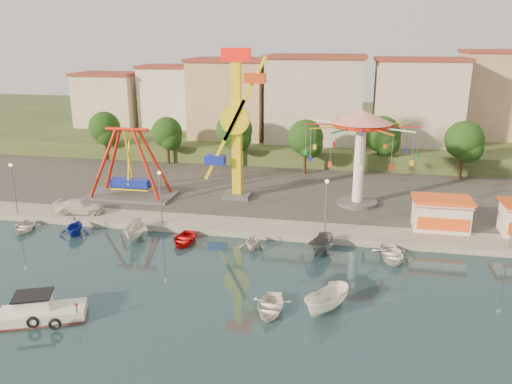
% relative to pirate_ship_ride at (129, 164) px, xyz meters
% --- Properties ---
extents(ground, '(200.00, 200.00, 0.00)m').
position_rel_pirate_ship_ride_xyz_m(ground, '(14.56, -20.42, -4.39)').
color(ground, '#142F38').
rests_on(ground, ground).
extents(quay_deck, '(200.00, 100.00, 0.60)m').
position_rel_pirate_ship_ride_xyz_m(quay_deck, '(14.56, 41.58, -4.09)').
color(quay_deck, '#9E998E').
rests_on(quay_deck, ground).
extents(asphalt_pad, '(90.00, 28.00, 0.01)m').
position_rel_pirate_ship_ride_xyz_m(asphalt_pad, '(14.56, 9.58, -3.79)').
color(asphalt_pad, '#4C4944').
rests_on(asphalt_pad, quay_deck).
extents(hill_terrace, '(200.00, 60.00, 3.00)m').
position_rel_pirate_ship_ride_xyz_m(hill_terrace, '(14.56, 46.58, -2.89)').
color(hill_terrace, '#384C26').
rests_on(hill_terrace, ground).
extents(pirate_ship_ride, '(10.00, 5.00, 8.00)m').
position_rel_pirate_ship_ride_xyz_m(pirate_ship_ride, '(0.00, 0.00, 0.00)').
color(pirate_ship_ride, '#59595E').
rests_on(pirate_ship_ride, quay_deck).
extents(kamikaze_tower, '(5.14, 3.10, 16.50)m').
position_rel_pirate_ship_ride_xyz_m(kamikaze_tower, '(12.26, 1.85, 4.16)').
color(kamikaze_tower, '#59595E').
rests_on(kamikaze_tower, quay_deck).
extents(wave_swinger, '(11.60, 11.60, 10.40)m').
position_rel_pirate_ship_ride_xyz_m(wave_swinger, '(25.47, 2.02, 3.80)').
color(wave_swinger, '#59595E').
rests_on(wave_swinger, quay_deck).
extents(booth_left, '(5.40, 3.78, 3.08)m').
position_rel_pirate_ship_ride_xyz_m(booth_left, '(33.25, -3.93, -2.23)').
color(booth_left, white).
rests_on(booth_left, quay_deck).
extents(lamp_post_0, '(0.14, 0.14, 5.00)m').
position_rel_pirate_ship_ride_xyz_m(lamp_post_0, '(-9.44, -7.42, -1.29)').
color(lamp_post_0, '#59595E').
rests_on(lamp_post_0, quay_deck).
extents(lamp_post_1, '(0.14, 0.14, 5.00)m').
position_rel_pirate_ship_ride_xyz_m(lamp_post_1, '(6.56, -7.42, -1.29)').
color(lamp_post_1, '#59595E').
rests_on(lamp_post_1, quay_deck).
extents(lamp_post_2, '(0.14, 0.14, 5.00)m').
position_rel_pirate_ship_ride_xyz_m(lamp_post_2, '(22.56, -7.42, -1.29)').
color(lamp_post_2, '#59595E').
rests_on(lamp_post_2, quay_deck).
extents(tree_0, '(4.60, 4.60, 7.19)m').
position_rel_pirate_ship_ride_xyz_m(tree_0, '(-11.44, 16.56, 1.08)').
color(tree_0, '#382314').
rests_on(tree_0, quay_deck).
extents(tree_1, '(4.35, 4.35, 6.80)m').
position_rel_pirate_ship_ride_xyz_m(tree_1, '(-1.44, 15.82, 0.81)').
color(tree_1, '#382314').
rests_on(tree_1, quay_deck).
extents(tree_2, '(5.02, 5.02, 7.85)m').
position_rel_pirate_ship_ride_xyz_m(tree_2, '(8.56, 15.39, 1.52)').
color(tree_2, '#382314').
rests_on(tree_2, quay_deck).
extents(tree_3, '(4.68, 4.68, 7.32)m').
position_rel_pirate_ship_ride_xyz_m(tree_3, '(18.56, 13.94, 1.16)').
color(tree_3, '#382314').
rests_on(tree_3, quay_deck).
extents(tree_4, '(4.86, 4.86, 7.60)m').
position_rel_pirate_ship_ride_xyz_m(tree_4, '(28.56, 16.93, 1.35)').
color(tree_4, '#382314').
rests_on(tree_4, quay_deck).
extents(tree_5, '(4.83, 4.83, 7.54)m').
position_rel_pirate_ship_ride_xyz_m(tree_5, '(38.56, 15.12, 1.31)').
color(tree_5, '#382314').
rests_on(tree_5, quay_deck).
extents(building_0, '(9.26, 9.53, 11.87)m').
position_rel_pirate_ship_ride_xyz_m(building_0, '(-18.81, 25.64, 4.54)').
color(building_0, beige).
rests_on(building_0, hill_terrace).
extents(building_1, '(12.33, 9.01, 8.63)m').
position_rel_pirate_ship_ride_xyz_m(building_1, '(-6.76, 30.96, 2.92)').
color(building_1, silver).
rests_on(building_1, hill_terrace).
extents(building_2, '(11.95, 9.28, 11.23)m').
position_rel_pirate_ship_ride_xyz_m(building_2, '(6.38, 31.54, 4.22)').
color(building_2, tan).
rests_on(building_2, hill_terrace).
extents(building_3, '(12.59, 10.50, 9.20)m').
position_rel_pirate_ship_ride_xyz_m(building_3, '(20.17, 28.38, 3.20)').
color(building_3, beige).
rests_on(building_3, hill_terrace).
extents(building_4, '(10.75, 9.23, 9.24)m').
position_rel_pirate_ship_ride_xyz_m(building_4, '(33.63, 31.78, 3.22)').
color(building_4, beige).
rests_on(building_4, hill_terrace).
extents(building_5, '(12.77, 10.96, 11.21)m').
position_rel_pirate_ship_ride_xyz_m(building_5, '(46.93, 29.91, 4.21)').
color(building_5, tan).
rests_on(building_5, hill_terrace).
extents(cabin_motorboat, '(5.87, 4.06, 1.93)m').
position_rel_pirate_ship_ride_xyz_m(cabin_motorboat, '(4.81, -24.93, -3.88)').
color(cabin_motorboat, white).
rests_on(cabin_motorboat, ground).
extents(rowboat_a, '(2.80, 3.89, 0.80)m').
position_rel_pirate_ship_ride_xyz_m(rowboat_a, '(19.64, -21.02, -4.00)').
color(rowboat_a, white).
rests_on(rowboat_a, ground).
extents(skiff, '(3.82, 4.68, 1.73)m').
position_rel_pirate_ship_ride_xyz_m(skiff, '(23.48, -20.38, -3.53)').
color(skiff, white).
rests_on(skiff, ground).
extents(van, '(5.16, 2.84, 1.42)m').
position_rel_pirate_ship_ride_xyz_m(van, '(-2.81, -6.39, -3.09)').
color(van, silver).
rests_on(van, quay_deck).
extents(moored_boat_0, '(3.46, 4.15, 0.74)m').
position_rel_pirate_ship_ride_xyz_m(moored_boat_0, '(-6.49, -10.62, -4.02)').
color(moored_boat_0, silver).
rests_on(moored_boat_0, ground).
extents(moored_boat_1, '(3.50, 3.82, 1.70)m').
position_rel_pirate_ship_ride_xyz_m(moored_boat_1, '(-1.03, -10.62, -3.54)').
color(moored_boat_1, '#1226A1').
rests_on(moored_boat_1, ground).
extents(moored_boat_2, '(2.02, 4.28, 1.60)m').
position_rel_pirate_ship_ride_xyz_m(moored_boat_2, '(5.18, -10.62, -3.60)').
color(moored_boat_2, silver).
rests_on(moored_boat_2, ground).
extents(moored_boat_3, '(2.85, 3.93, 0.80)m').
position_rel_pirate_ship_ride_xyz_m(moored_boat_3, '(9.90, -10.62, -3.99)').
color(moored_boat_3, red).
rests_on(moored_boat_3, ground).
extents(moored_boat_4, '(2.53, 2.88, 1.44)m').
position_rel_pirate_ship_ride_xyz_m(moored_boat_4, '(16.33, -10.62, -3.67)').
color(moored_boat_4, silver).
rests_on(moored_boat_4, ground).
extents(moored_boat_5, '(2.62, 4.31, 1.56)m').
position_rel_pirate_ship_ride_xyz_m(moored_boat_5, '(22.42, -10.62, -3.61)').
color(moored_boat_5, '#58595D').
rests_on(moored_boat_5, ground).
extents(moored_boat_6, '(3.45, 4.48, 0.86)m').
position_rel_pirate_ship_ride_xyz_m(moored_boat_6, '(28.43, -10.62, -3.96)').
color(moored_boat_6, white).
rests_on(moored_boat_6, ground).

